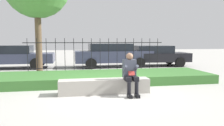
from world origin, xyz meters
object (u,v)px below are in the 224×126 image
stone_bench (105,87)px  car_parked_right (155,55)px  person_seated_reader (130,72)px  car_parked_center (112,54)px  car_parked_left (11,56)px

stone_bench → car_parked_right: 7.76m
person_seated_reader → car_parked_center: 6.84m
stone_bench → person_seated_reader: size_ratio=2.21×
stone_bench → car_parked_center: car_parked_center is taller
car_parked_left → car_parked_right: car_parked_left is taller
car_parked_left → car_parked_center: car_parked_center is taller
stone_bench → person_seated_reader: (0.73, -0.27, 0.48)m
stone_bench → car_parked_center: (1.42, 6.54, 0.56)m
car_parked_right → car_parked_center: bearing=-177.4°
car_parked_right → person_seated_reader: bearing=-114.2°
car_parked_right → stone_bench: bearing=-120.0°
stone_bench → person_seated_reader: bearing=-20.2°
car_parked_center → car_parked_right: 2.72m
car_parked_left → car_parked_center: (5.87, -0.23, 0.04)m
stone_bench → car_parked_center: 6.71m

